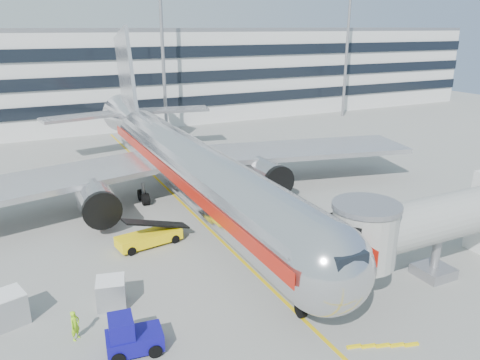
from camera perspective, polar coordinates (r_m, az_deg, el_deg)
name	(u,v)px	position (r m, az deg, el deg)	size (l,w,h in m)	color
ground	(239,258)	(34.14, -0.08, -9.48)	(180.00, 180.00, 0.00)	gray
lead_in_line	(191,211)	(42.52, -6.04, -3.79)	(0.25, 70.00, 0.01)	#DBB10B
main_jet	(182,161)	(42.69, -7.03, 2.27)	(50.95, 48.70, 16.06)	silver
jet_bridge	(459,218)	(34.05, 25.11, -4.22)	(17.80, 4.50, 7.00)	silver
terminal	(92,75)	(86.50, -17.64, 12.05)	(150.00, 24.25, 15.60)	silver
light_mast_centre	(162,33)	(72.35, -9.51, 17.21)	(2.40, 1.20, 25.45)	gray
light_mast_east	(348,32)	(88.54, 13.04, 17.15)	(2.40, 1.20, 25.45)	gray
belt_loader	(149,237)	(36.38, -11.04, -6.79)	(5.25, 2.50, 2.46)	yellow
baggage_tug	(130,337)	(25.58, -13.21, -18.11)	(2.99, 2.10, 2.11)	#0F0B79
cargo_container_right	(8,308)	(29.97, -26.42, -13.80)	(2.16, 2.16, 1.85)	#A5A8AC
cargo_container_front	(111,293)	(29.47, -15.42, -13.10)	(1.98, 1.98, 1.75)	#A5A8AC
ramp_worker	(75,325)	(27.29, -19.46, -16.38)	(0.62, 0.40, 1.69)	#9DE818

